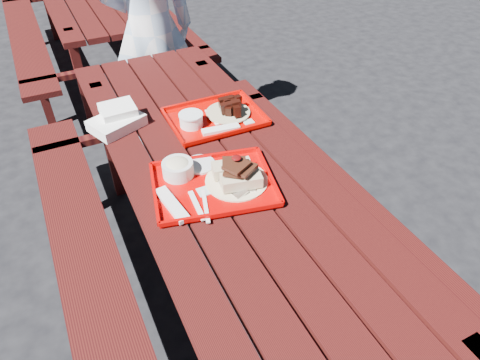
{
  "coord_description": "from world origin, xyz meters",
  "views": [
    {
      "loc": [
        -0.52,
        -1.21,
        1.8
      ],
      "look_at": [
        0.0,
        -0.15,
        0.82
      ],
      "focal_mm": 32.0,
      "sensor_mm": 36.0,
      "label": 1
    }
  ],
  "objects_px": {
    "picnic_table_far": "(91,9)",
    "person": "(150,30)",
    "picnic_table_near": "(224,207)",
    "far_tray": "(214,116)",
    "near_tray": "(212,177)"
  },
  "relations": [
    {
      "from": "picnic_table_near",
      "to": "far_tray",
      "type": "xyz_separation_m",
      "value": [
        0.12,
        0.36,
        0.21
      ]
    },
    {
      "from": "near_tray",
      "to": "person",
      "type": "height_order",
      "value": "person"
    },
    {
      "from": "person",
      "to": "picnic_table_far",
      "type": "bearing_deg",
      "value": -81.27
    },
    {
      "from": "near_tray",
      "to": "person",
      "type": "bearing_deg",
      "value": 81.86
    },
    {
      "from": "picnic_table_near",
      "to": "person",
      "type": "relative_size",
      "value": 1.48
    },
    {
      "from": "near_tray",
      "to": "far_tray",
      "type": "bearing_deg",
      "value": 65.53
    },
    {
      "from": "picnic_table_near",
      "to": "picnic_table_far",
      "type": "bearing_deg",
      "value": 90.0
    },
    {
      "from": "picnic_table_far",
      "to": "far_tray",
      "type": "xyz_separation_m",
      "value": [
        0.12,
        -2.44,
        0.21
      ]
    },
    {
      "from": "picnic_table_near",
      "to": "far_tray",
      "type": "height_order",
      "value": "far_tray"
    },
    {
      "from": "picnic_table_far",
      "to": "person",
      "type": "relative_size",
      "value": 1.48
    },
    {
      "from": "picnic_table_far",
      "to": "near_tray",
      "type": "distance_m",
      "value": 2.86
    },
    {
      "from": "near_tray",
      "to": "person",
      "type": "relative_size",
      "value": 0.32
    },
    {
      "from": "picnic_table_near",
      "to": "near_tray",
      "type": "xyz_separation_m",
      "value": [
        -0.07,
        -0.05,
        0.22
      ]
    },
    {
      "from": "far_tray",
      "to": "person",
      "type": "bearing_deg",
      "value": 88.71
    },
    {
      "from": "picnic_table_near",
      "to": "near_tray",
      "type": "height_order",
      "value": "near_tray"
    }
  ]
}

